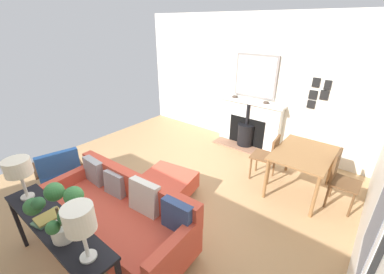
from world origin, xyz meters
name	(u,v)px	position (x,y,z in m)	size (l,w,h in m)	color
ground_plane	(150,201)	(0.00, 0.00, 0.00)	(5.96, 5.42, 0.01)	tan
wall_left	(246,81)	(-2.98, 0.00, 1.38)	(0.12, 5.42, 2.76)	silver
fireplace	(248,126)	(-2.78, 0.25, 0.46)	(0.57, 1.47, 1.03)	#93664C
mirror_over_mantel	(256,76)	(-2.89, 0.25, 1.54)	(0.04, 0.92, 0.89)	gray
mantel_bowl_near	(235,96)	(-2.80, -0.16, 1.05)	(0.13, 0.13, 0.04)	#47382D
mantel_bowl_far	(266,102)	(-2.80, 0.58, 1.05)	(0.11, 0.11, 0.04)	#47382D
framed_print_on_back_wall	(376,230)	(0.41, 2.63, 1.40)	(0.84, 0.04, 0.91)	black
sofa	(119,215)	(0.70, 0.24, 0.36)	(0.94, 2.10, 0.85)	#B2B2B7
ottoman	(169,182)	(-0.34, 0.11, 0.23)	(0.74, 0.86, 0.37)	#B2B2B7
armchair_accent	(58,167)	(0.69, -1.38, 0.42)	(0.79, 0.72, 0.77)	brown
console_table	(56,230)	(1.42, 0.23, 0.67)	(0.34, 1.69, 0.76)	black
table_lamp_near_end	(18,168)	(1.42, -0.40, 1.15)	(0.27, 0.27, 0.49)	beige
table_lamp_far_end	(80,220)	(1.42, 0.87, 1.17)	(0.24, 0.24, 0.53)	white
potted_plant	(60,208)	(1.41, 0.50, 1.09)	(0.46, 0.58, 0.52)	silver
book_stack	(48,217)	(1.42, 0.14, 0.79)	(0.30, 0.22, 0.04)	#4C7056
dining_table	(303,157)	(-1.72, 1.71, 0.64)	(1.11, 0.81, 0.73)	olive
dining_chair_near_fireplace	(269,154)	(-1.73, 1.16, 0.50)	(0.44, 0.44, 0.83)	brown
dining_chair_by_back_wall	(340,176)	(-1.72, 2.25, 0.51)	(0.41, 0.41, 0.89)	brown
photo_gallery_row	(318,93)	(-2.90, 1.49, 1.39)	(0.02, 0.33, 0.57)	black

